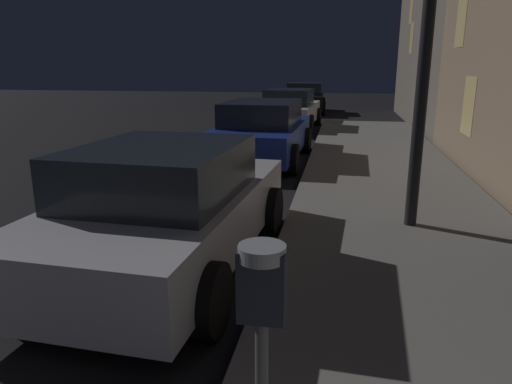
{
  "coord_description": "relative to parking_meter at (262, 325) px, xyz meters",
  "views": [
    {
      "loc": [
        4.72,
        -0.8,
        2.24
      ],
      "look_at": [
        4.14,
        2.39,
        1.36
      ],
      "focal_mm": 32.96,
      "sensor_mm": 36.0,
      "label": 1
    }
  ],
  "objects": [
    {
      "name": "car_white",
      "position": [
        -1.59,
        15.43,
        -0.51
      ],
      "size": [
        2.13,
        4.26,
        1.43
      ],
      "color": "silver",
      "rests_on": "ground"
    },
    {
      "name": "car_silver",
      "position": [
        -1.59,
        3.06,
        -0.51
      ],
      "size": [
        2.22,
        4.19,
        1.43
      ],
      "color": "#B7B7BF",
      "rests_on": "ground"
    },
    {
      "name": "car_black",
      "position": [
        -1.59,
        21.74,
        -0.51
      ],
      "size": [
        2.21,
        4.3,
        1.43
      ],
      "color": "black",
      "rests_on": "ground"
    },
    {
      "name": "parking_meter",
      "position": [
        0.0,
        0.0,
        0.0
      ],
      "size": [
        0.19,
        0.19,
        1.42
      ],
      "color": "#59595B",
      "rests_on": "sidewalk"
    },
    {
      "name": "car_blue",
      "position": [
        -1.59,
        9.37,
        -0.5
      ],
      "size": [
        2.16,
        4.39,
        1.43
      ],
      "color": "navy",
      "rests_on": "ground"
    }
  ]
}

